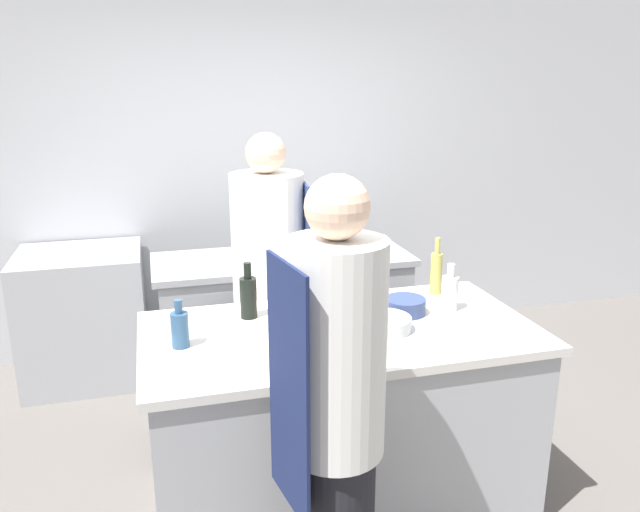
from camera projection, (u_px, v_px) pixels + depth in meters
name	position (u px, v px, depth m)	size (l,w,h in m)	color
ground_plane	(339.00, 499.00, 3.12)	(16.00, 16.00, 0.00)	#605B56
wall_back	(257.00, 163.00, 4.70)	(8.00, 0.06, 2.80)	silver
prep_counter	(339.00, 417.00, 2.99)	(1.80, 0.93, 0.92)	#A8AAAF
pass_counter	(284.00, 323.00, 4.13)	(1.64, 0.64, 0.92)	#A8AAAF
oven_range	(84.00, 316.00, 4.27)	(0.81, 0.69, 0.91)	#A8AAAF
chef_at_prep_near	(335.00, 428.00, 2.12)	(0.37, 0.35, 1.76)	black
chef_at_stove	(270.00, 293.00, 3.48)	(0.43, 0.41, 1.76)	black
bottle_olive_oil	(321.00, 307.00, 2.82)	(0.08, 0.08, 0.28)	#5B2319
bottle_vinegar	(436.00, 272.00, 3.29)	(0.06, 0.06, 0.31)	#B2A84C
bottle_wine	(450.00, 292.00, 3.06)	(0.08, 0.08, 0.24)	silver
bottle_cooking_oil	(248.00, 296.00, 2.97)	(0.08, 0.08, 0.27)	black
bottle_sauce	(180.00, 328.00, 2.65)	(0.08, 0.08, 0.21)	#2D5175
bowl_mixing_large	(384.00, 324.00, 2.84)	(0.25, 0.25, 0.06)	#B7BABC
bowl_prep_small	(405.00, 306.00, 3.04)	(0.20, 0.20, 0.08)	navy
cup	(295.00, 298.00, 3.12)	(0.09, 0.09, 0.09)	#B2382D
stockpot	(305.00, 241.00, 3.89)	(0.23, 0.23, 0.24)	#A8AAAF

